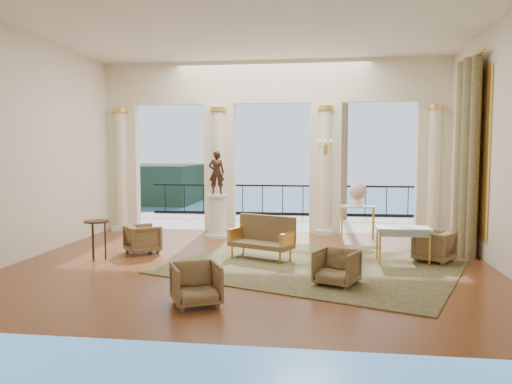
# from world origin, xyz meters

# --- Properties ---
(floor) EXTENTS (9.00, 9.00, 0.00)m
(floor) POSITION_xyz_m (0.00, 0.00, 0.00)
(floor) COLOR #53240F
(floor) RESTS_ON ground
(room_walls) EXTENTS (9.00, 9.00, 9.00)m
(room_walls) POSITION_xyz_m (0.00, -1.12, 2.88)
(room_walls) COLOR #F1E3CA
(room_walls) RESTS_ON ground
(arcade) EXTENTS (9.00, 0.56, 4.50)m
(arcade) POSITION_xyz_m (-0.00, 3.82, 2.58)
(arcade) COLOR #ECE4C3
(arcade) RESTS_ON ground
(terrace) EXTENTS (10.00, 3.60, 0.10)m
(terrace) POSITION_xyz_m (0.00, 5.80, -0.05)
(terrace) COLOR beige
(terrace) RESTS_ON ground
(balustrade) EXTENTS (9.00, 0.06, 1.03)m
(balustrade) POSITION_xyz_m (0.00, 7.40, 0.41)
(balustrade) COLOR black
(balustrade) RESTS_ON terrace
(palm_tree) EXTENTS (2.00, 2.00, 4.50)m
(palm_tree) POSITION_xyz_m (2.00, 6.60, 4.09)
(palm_tree) COLOR #4C3823
(palm_tree) RESTS_ON terrace
(headland) EXTENTS (22.00, 18.00, 6.00)m
(headland) POSITION_xyz_m (-30.00, 70.00, -3.00)
(headland) COLOR black
(headland) RESTS_ON sea
(sea) EXTENTS (160.00, 160.00, 0.00)m
(sea) POSITION_xyz_m (0.00, 60.00, -6.00)
(sea) COLOR #235C83
(sea) RESTS_ON ground
(curtain) EXTENTS (0.33, 1.40, 4.09)m
(curtain) POSITION_xyz_m (4.28, 1.50, 2.02)
(curtain) COLOR #4E4926
(curtain) RESTS_ON ground
(window_frame) EXTENTS (0.04, 1.60, 3.40)m
(window_frame) POSITION_xyz_m (4.47, 1.50, 2.10)
(window_frame) COLOR #E6B14C
(window_frame) RESTS_ON room_walls
(wall_sconce) EXTENTS (0.30, 0.11, 0.33)m
(wall_sconce) POSITION_xyz_m (1.40, 3.51, 2.23)
(wall_sconce) COLOR #E6B14C
(wall_sconce) RESTS_ON arcade
(rug) EXTENTS (6.06, 5.42, 0.02)m
(rug) POSITION_xyz_m (1.18, -0.08, 0.01)
(rug) COLOR #34361A
(rug) RESTS_ON ground
(armchair_a) EXTENTS (0.83, 0.82, 0.65)m
(armchair_a) POSITION_xyz_m (-0.39, -2.64, 0.33)
(armchair_a) COLOR #49371C
(armchair_a) RESTS_ON ground
(armchair_b) EXTENTS (0.80, 0.78, 0.64)m
(armchair_b) POSITION_xyz_m (1.58, -1.31, 0.32)
(armchair_b) COLOR #49371C
(armchair_b) RESTS_ON ground
(armchair_c) EXTENTS (0.88, 0.90, 0.68)m
(armchair_c) POSITION_xyz_m (3.50, 0.65, 0.34)
(armchair_c) COLOR #49371C
(armchair_c) RESTS_ON ground
(armchair_d) EXTENTS (0.88, 0.88, 0.66)m
(armchair_d) POSITION_xyz_m (-2.42, 0.72, 0.33)
(armchair_d) COLOR #49371C
(armchair_d) RESTS_ON ground
(settee) EXTENTS (1.40, 1.03, 0.85)m
(settee) POSITION_xyz_m (0.17, 0.56, 0.42)
(settee) COLOR #49371C
(settee) RESTS_ON ground
(game_table) EXTENTS (1.01, 0.56, 0.69)m
(game_table) POSITION_xyz_m (2.89, 0.51, 0.62)
(game_table) COLOR #A3B9CA
(game_table) RESTS_ON ground
(pedestal) EXTENTS (0.59, 0.59, 1.09)m
(pedestal) POSITION_xyz_m (-1.27, 2.81, 0.52)
(pedestal) COLOR silver
(pedestal) RESTS_ON ground
(statue) EXTENTS (0.43, 0.33, 1.07)m
(statue) POSITION_xyz_m (-1.27, 2.81, 1.62)
(statue) COLOR #311E15
(statue) RESTS_ON pedestal
(console_table) EXTENTS (0.90, 0.45, 0.82)m
(console_table) POSITION_xyz_m (2.20, 3.12, 0.68)
(console_table) COLOR silver
(console_table) RESTS_ON ground
(urn) EXTENTS (0.44, 0.44, 0.58)m
(urn) POSITION_xyz_m (2.20, 3.12, 1.14)
(urn) COLOR white
(urn) RESTS_ON console_table
(side_table) EXTENTS (0.49, 0.49, 0.79)m
(side_table) POSITION_xyz_m (-3.06, -0.08, 0.68)
(side_table) COLOR black
(side_table) RESTS_ON ground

